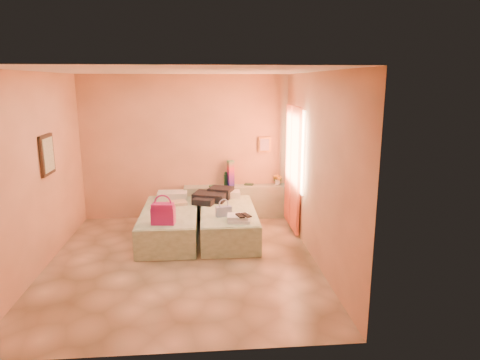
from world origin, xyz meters
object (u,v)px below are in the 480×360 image
object	(u,v)px
water_bottle	(226,179)
green_book	(249,184)
flower_vase	(278,179)
towel_stack	(239,218)
bed_left	(170,224)
bed_right	(228,222)
blue_handbag	(224,211)
headboard_ledge	(236,202)
magenta_handbag	(163,213)

from	to	relation	value
water_bottle	green_book	distance (m)	0.48
flower_vase	towel_stack	size ratio (longest dim) A/B	0.68
green_book	bed_left	bearing A→B (deg)	-123.76
bed_left	bed_right	world-z (taller)	same
flower_vase	blue_handbag	bearing A→B (deg)	-127.54
bed_left	green_book	xyz separation A→B (m)	(1.50, 1.10, 0.41)
green_book	towel_stack	xyz separation A→B (m)	(-0.35, -1.81, -0.11)
bed_right	green_book	xyz separation A→B (m)	(0.49, 1.10, 0.41)
headboard_ledge	bed_right	bearing A→B (deg)	-102.09
magenta_handbag	green_book	bearing A→B (deg)	56.85
headboard_ledge	green_book	world-z (taller)	green_book
magenta_handbag	blue_handbag	distance (m)	1.00
blue_handbag	towel_stack	distance (m)	0.38
flower_vase	magenta_handbag	bearing A→B (deg)	-139.38
bed_left	green_book	bearing A→B (deg)	36.64
headboard_ledge	towel_stack	world-z (taller)	headboard_ledge
bed_right	flower_vase	xyz separation A→B (m)	(1.06, 1.09, 0.52)
bed_right	blue_handbag	world-z (taller)	blue_handbag
flower_vase	towel_stack	world-z (taller)	flower_vase
bed_right	magenta_handbag	size ratio (longest dim) A/B	5.64
bed_right	green_book	bearing A→B (deg)	66.50
water_bottle	towel_stack	bearing A→B (deg)	-86.29
water_bottle	flower_vase	distance (m)	1.04
bed_left	headboard_ledge	bearing A→B (deg)	40.68
water_bottle	magenta_handbag	distance (m)	2.09
flower_vase	magenta_handbag	world-z (taller)	flower_vase
bed_left	green_book	world-z (taller)	green_book
green_book	flower_vase	world-z (taller)	flower_vase
water_bottle	towel_stack	distance (m)	1.80
headboard_ledge	towel_stack	bearing A→B (deg)	-92.83
green_book	magenta_handbag	size ratio (longest dim) A/B	0.48
headboard_ledge	flower_vase	world-z (taller)	flower_vase
green_book	flower_vase	distance (m)	0.59
bed_right	blue_handbag	size ratio (longest dim) A/B	7.76
headboard_ledge	water_bottle	xyz separation A→B (m)	(-0.20, 0.03, 0.46)
green_book	blue_handbag	distance (m)	1.62
bed_left	magenta_handbag	distance (m)	0.83
flower_vase	blue_handbag	distance (m)	1.91
bed_left	magenta_handbag	size ratio (longest dim) A/B	5.64
flower_vase	magenta_handbag	xyz separation A→B (m)	(-2.11, -1.81, -0.10)
bed_right	blue_handbag	distance (m)	0.54
bed_left	flower_vase	distance (m)	2.40
water_bottle	green_book	xyz separation A→B (m)	(0.46, 0.02, -0.12)
water_bottle	towel_stack	xyz separation A→B (m)	(0.12, -1.79, -0.23)
bed_left	magenta_handbag	world-z (taller)	magenta_handbag
green_book	flower_vase	xyz separation A→B (m)	(0.58, -0.01, 0.11)
bed_left	water_bottle	world-z (taller)	water_bottle
green_book	towel_stack	world-z (taller)	green_book
headboard_ledge	flower_vase	distance (m)	0.95
magenta_handbag	blue_handbag	size ratio (longest dim) A/B	1.38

